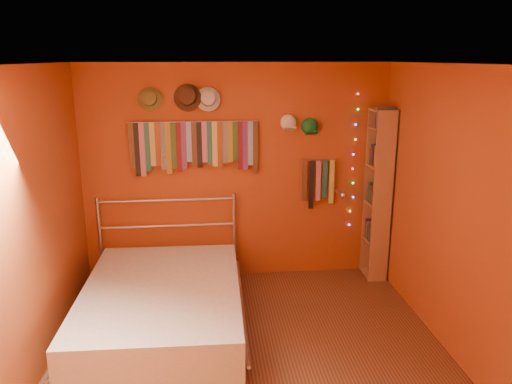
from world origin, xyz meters
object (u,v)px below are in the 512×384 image
object	(u,v)px
bed	(162,306)
reading_lamp	(342,194)
bookshelf	(381,194)
tie_rack	(193,144)

from	to	relation	value
bed	reading_lamp	bearing A→B (deg)	26.47
bookshelf	reading_lamp	bearing A→B (deg)	-176.21
tie_rack	reading_lamp	xyz separation A→B (m)	(1.67, -0.19, -0.57)
bookshelf	bed	bearing A→B (deg)	-158.65
bookshelf	bed	xyz separation A→B (m)	(-2.47, -0.97, -0.78)
bed	tie_rack	bearing A→B (deg)	75.24
tie_rack	bed	world-z (taller)	tie_rack
tie_rack	bookshelf	distance (m)	2.23
tie_rack	bookshelf	bearing A→B (deg)	-4.14
reading_lamp	bookshelf	distance (m)	0.48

